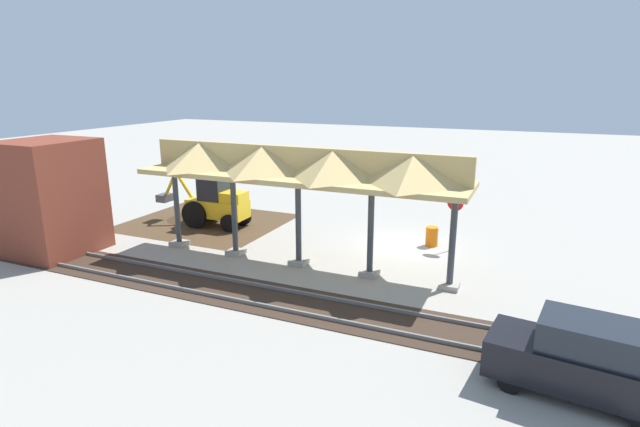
# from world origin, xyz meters

# --- Properties ---
(ground_plane) EXTENTS (120.00, 120.00, 0.00)m
(ground_plane) POSITION_xyz_m (0.00, 0.00, 0.00)
(ground_plane) COLOR #9E998E
(dirt_work_zone) EXTENTS (8.07, 7.00, 0.01)m
(dirt_work_zone) POSITION_xyz_m (10.82, 0.47, 0.00)
(dirt_work_zone) COLOR #4C3823
(dirt_work_zone) RESTS_ON ground
(platform_canopy) EXTENTS (13.52, 3.20, 4.90)m
(platform_canopy) POSITION_xyz_m (3.43, 4.17, 4.15)
(platform_canopy) COLOR #9E998E
(platform_canopy) RESTS_ON ground
(rail_tracks) EXTENTS (60.00, 2.58, 0.15)m
(rail_tracks) POSITION_xyz_m (0.00, 7.62, 0.03)
(rail_tracks) COLOR slate
(rail_tracks) RESTS_ON ground
(stop_sign) EXTENTS (0.74, 0.24, 2.59)m
(stop_sign) POSITION_xyz_m (-2.11, -0.24, 1.87)
(stop_sign) COLOR gray
(stop_sign) RESTS_ON ground
(backhoe) EXTENTS (5.30, 1.76, 2.82)m
(backhoe) POSITION_xyz_m (9.94, 0.78, 1.26)
(backhoe) COLOR yellow
(backhoe) RESTS_ON ground
(dirt_mound) EXTENTS (5.83, 5.83, 1.34)m
(dirt_mound) POSITION_xyz_m (11.85, 0.16, 0.00)
(dirt_mound) COLOR #4C3823
(dirt_mound) RESTS_ON ground
(brick_utility_building) EXTENTS (3.24, 3.49, 4.97)m
(brick_utility_building) POSITION_xyz_m (14.02, 7.03, 2.49)
(brick_utility_building) COLOR brown
(brick_utility_building) RESTS_ON ground
(distant_parked_car) EXTENTS (4.39, 2.29, 1.98)m
(distant_parked_car) POSITION_xyz_m (-6.70, 9.47, 0.98)
(distant_parked_car) COLOR black
(distant_parked_car) RESTS_ON ground
(traffic_barrel) EXTENTS (0.56, 0.56, 0.90)m
(traffic_barrel) POSITION_xyz_m (-1.12, -0.49, 0.45)
(traffic_barrel) COLOR orange
(traffic_barrel) RESTS_ON ground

